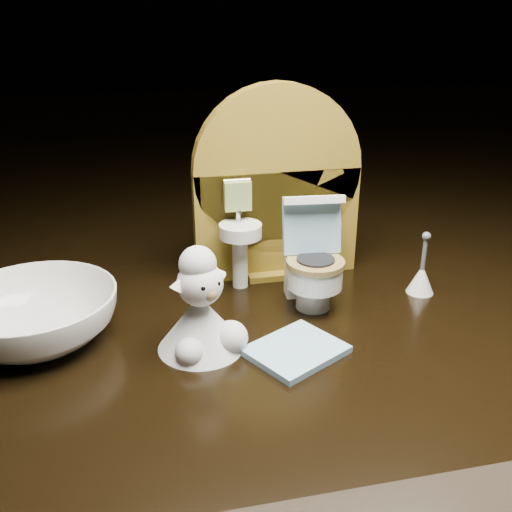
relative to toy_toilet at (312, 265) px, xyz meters
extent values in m
cube|color=black|center=(-0.01, -0.01, -0.08)|extent=(2.50, 2.50, 0.10)
cube|color=olive|center=(-0.01, 0.06, 0.01)|extent=(0.13, 0.02, 0.09)
cylinder|color=olive|center=(-0.01, 0.06, 0.06)|extent=(0.13, 0.02, 0.13)
cube|color=olive|center=(-0.01, 0.06, -0.03)|extent=(0.05, 0.04, 0.01)
cylinder|color=white|center=(-0.05, 0.04, -0.01)|extent=(0.01, 0.01, 0.04)
cylinder|color=white|center=(-0.05, 0.04, 0.02)|extent=(0.03, 0.03, 0.01)
cylinder|color=silver|center=(-0.05, 0.04, 0.03)|extent=(0.00, 0.00, 0.01)
cube|color=#8BA253|center=(-0.05, 0.04, 0.04)|extent=(0.02, 0.01, 0.02)
cube|color=olive|center=(0.02, 0.05, 0.02)|extent=(0.02, 0.01, 0.02)
cylinder|color=beige|center=(0.02, 0.04, 0.02)|extent=(0.02, 0.02, 0.02)
cylinder|color=white|center=(0.00, -0.01, -0.02)|extent=(0.02, 0.02, 0.02)
cylinder|color=white|center=(0.00, -0.01, 0.00)|extent=(0.04, 0.04, 0.02)
cylinder|color=olive|center=(0.00, -0.01, 0.01)|extent=(0.04, 0.04, 0.00)
cube|color=white|center=(0.00, 0.01, -0.01)|extent=(0.03, 0.02, 0.05)
cube|color=#86B2C9|center=(0.00, 0.01, 0.03)|extent=(0.04, 0.02, 0.04)
cube|color=white|center=(0.00, 0.00, 0.05)|extent=(0.04, 0.01, 0.01)
cylinder|color=#8BC024|center=(0.01, 0.01, 0.03)|extent=(0.01, 0.01, 0.01)
cube|color=#86B2C9|center=(-0.03, -0.06, -0.03)|extent=(0.07, 0.07, 0.00)
cone|color=white|center=(0.09, 0.00, -0.02)|extent=(0.02, 0.02, 0.02)
cylinder|color=#59595B|center=(0.09, 0.00, 0.00)|extent=(0.00, 0.00, 0.03)
sphere|color=#59595B|center=(0.09, 0.00, 0.02)|extent=(0.01, 0.01, 0.01)
cone|color=silver|center=(-0.09, -0.04, -0.01)|extent=(0.05, 0.05, 0.04)
sphere|color=silver|center=(-0.07, -0.05, -0.02)|extent=(0.02, 0.02, 0.02)
sphere|color=silver|center=(-0.10, -0.06, -0.02)|extent=(0.02, 0.02, 0.02)
sphere|color=white|center=(-0.09, -0.05, 0.02)|extent=(0.03, 0.03, 0.03)
sphere|color=#9C7C46|center=(-0.08, -0.05, 0.01)|extent=(0.01, 0.01, 0.01)
sphere|color=silver|center=(-0.09, -0.04, 0.03)|extent=(0.02, 0.02, 0.02)
cone|color=white|center=(-0.10, -0.05, 0.02)|extent=(0.01, 0.01, 0.01)
cone|color=white|center=(-0.07, -0.04, 0.02)|extent=(0.01, 0.01, 0.01)
sphere|color=black|center=(-0.09, -0.06, 0.02)|extent=(0.00, 0.00, 0.00)
sphere|color=black|center=(-0.08, -0.05, 0.02)|extent=(0.00, 0.00, 0.00)
imported|color=white|center=(-0.19, -0.01, -0.01)|extent=(0.13, 0.13, 0.03)
camera|label=1|loc=(-0.12, -0.35, 0.17)|focal=40.00mm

